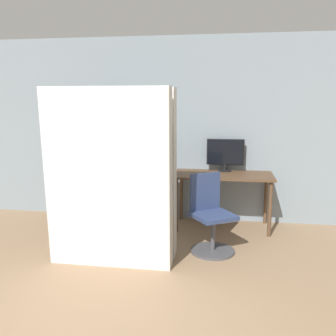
{
  "coord_description": "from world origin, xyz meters",
  "views": [
    {
      "loc": [
        1.09,
        -2.15,
        1.78
      ],
      "look_at": [
        0.47,
        1.84,
        1.05
      ],
      "focal_mm": 40.0,
      "sensor_mm": 36.0,
      "label": 1
    }
  ],
  "objects": [
    {
      "name": "office_chair",
      "position": [
        0.94,
        2.14,
        0.37
      ],
      "size": [
        0.61,
        0.61,
        0.93
      ],
      "color": "#4C4C51",
      "rests_on": "ground"
    },
    {
      "name": "bookshelf",
      "position": [
        -1.12,
        3.24,
        0.9
      ],
      "size": [
        0.65,
        0.29,
        1.89
      ],
      "color": "brown",
      "rests_on": "ground"
    },
    {
      "name": "mattress_far",
      "position": [
        -0.12,
        1.91,
        0.96
      ],
      "size": [
        1.34,
        0.28,
        1.93
      ],
      "color": "silver",
      "rests_on": "ground"
    },
    {
      "name": "wall_back",
      "position": [
        0.0,
        3.38,
        1.35
      ],
      "size": [
        8.0,
        0.06,
        2.7
      ],
      "color": "gray",
      "rests_on": "ground"
    },
    {
      "name": "mattress_near",
      "position": [
        -0.12,
        1.58,
        0.96
      ],
      "size": [
        1.34,
        0.29,
        1.93
      ],
      "color": "silver",
      "rests_on": "ground"
    },
    {
      "name": "monitor",
      "position": [
        1.09,
        3.24,
        1.03
      ],
      "size": [
        0.53,
        0.19,
        0.47
      ],
      "color": "black",
      "rests_on": "desk"
    },
    {
      "name": "desk",
      "position": [
        1.07,
        3.02,
        0.68
      ],
      "size": [
        1.36,
        0.67,
        0.77
      ],
      "color": "brown",
      "rests_on": "ground"
    }
  ]
}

